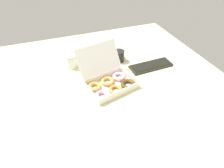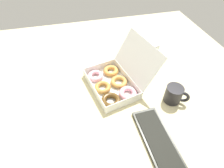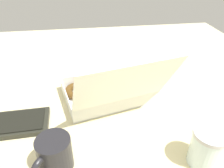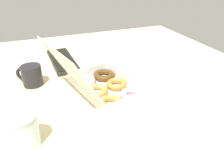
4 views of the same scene
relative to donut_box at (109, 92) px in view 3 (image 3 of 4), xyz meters
The scene contains 4 objects.
ground_plane 5.03cm from the donut_box, 43.29° to the left, with size 180.00×180.00×2.00cm, color beige.
donut_box is the anchor object (origin of this frame).
coffee_mug 34.42cm from the donut_box, 57.60° to the left, with size 10.34×12.00×9.81cm.
glass_jar 40.10cm from the donut_box, 123.74° to the left, with size 9.15×9.15×11.33cm.
Camera 3 is at (6.83, 67.49, 51.76)cm, focal length 35.00 mm.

